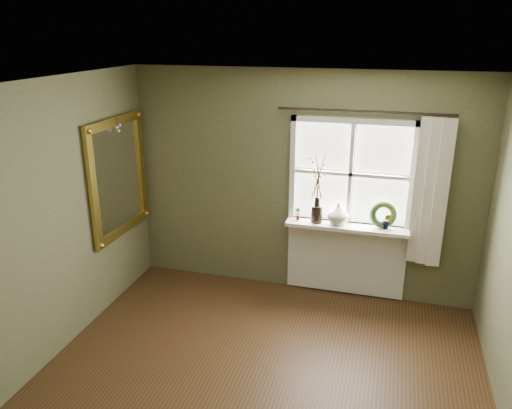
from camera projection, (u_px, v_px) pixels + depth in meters
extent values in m
plane|color=silver|center=(242.00, 93.00, 3.23)|extent=(4.50, 4.50, 0.00)
cube|color=brown|center=(302.00, 184.00, 5.75)|extent=(4.00, 0.10, 2.60)
cube|color=brown|center=(11.00, 242.00, 4.19)|extent=(0.10, 4.50, 2.60)
cube|color=silver|center=(347.00, 224.00, 5.67)|extent=(1.36, 0.06, 0.06)
cube|color=silver|center=(354.00, 121.00, 5.28)|extent=(1.36, 0.06, 0.06)
cube|color=silver|center=(293.00, 170.00, 5.64)|extent=(0.06, 0.06, 1.24)
cube|color=silver|center=(412.00, 179.00, 5.31)|extent=(0.06, 0.06, 1.24)
cube|color=silver|center=(351.00, 174.00, 5.48)|extent=(1.24, 0.05, 0.04)
cube|color=silver|center=(351.00, 174.00, 5.48)|extent=(0.04, 0.05, 1.12)
cube|color=white|center=(323.00, 146.00, 5.48)|extent=(0.59, 0.01, 0.53)
cube|color=white|center=(383.00, 149.00, 5.32)|extent=(0.59, 0.01, 0.53)
cube|color=white|center=(321.00, 197.00, 5.68)|extent=(0.59, 0.01, 0.53)
cube|color=white|center=(379.00, 202.00, 5.52)|extent=(0.59, 0.01, 0.53)
cube|color=silver|center=(347.00, 227.00, 5.58)|extent=(1.36, 0.26, 0.04)
cube|color=silver|center=(345.00, 258.00, 5.83)|extent=(1.36, 0.04, 0.88)
cylinder|color=black|center=(317.00, 214.00, 5.63)|extent=(0.16, 0.16, 0.20)
imported|color=beige|center=(338.00, 214.00, 5.56)|extent=(0.28, 0.28, 0.25)
torus|color=#2E441E|center=(383.00, 217.00, 5.47)|extent=(0.33, 0.21, 0.31)
imported|color=#2E441E|center=(298.00, 214.00, 5.69)|extent=(0.09, 0.06, 0.15)
imported|color=#2E441E|center=(387.00, 221.00, 5.43)|extent=(0.12, 0.10, 0.18)
cube|color=beige|center=(430.00, 193.00, 5.22)|extent=(0.36, 0.12, 1.59)
cylinder|color=black|center=(364.00, 112.00, 5.17)|extent=(1.84, 0.03, 0.03)
cube|color=white|center=(118.00, 177.00, 5.59)|extent=(0.02, 0.93, 1.14)
cube|color=#A68831|center=(114.00, 122.00, 5.38)|extent=(0.05, 1.12, 0.10)
cube|color=#A68831|center=(124.00, 228.00, 5.79)|extent=(0.05, 1.12, 0.10)
cube|color=#A68831|center=(93.00, 190.00, 5.12)|extent=(0.05, 0.10, 1.14)
cube|color=#A68831|center=(141.00, 166.00, 6.05)|extent=(0.05, 0.10, 1.14)
sphere|color=silver|center=(117.00, 127.00, 5.36)|extent=(0.04, 0.04, 0.04)
sphere|color=silver|center=(119.00, 130.00, 5.40)|extent=(0.04, 0.04, 0.04)
sphere|color=silver|center=(120.00, 125.00, 5.41)|extent=(0.04, 0.04, 0.04)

